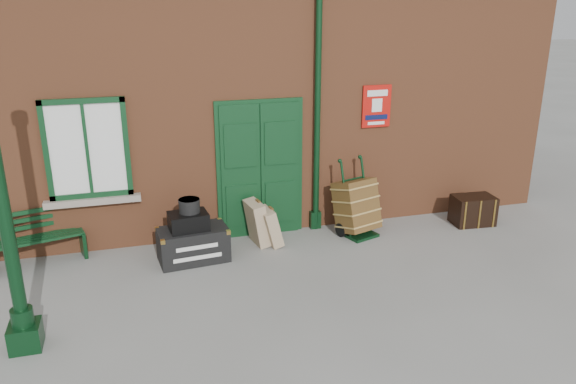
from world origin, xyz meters
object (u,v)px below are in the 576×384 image
object	(u,v)px
bench	(35,237)
dark_trunk	(473,210)
houdini_trunk	(193,245)
porter_trolley	(356,206)

from	to	relation	value
bench	dark_trunk	size ratio (longest dim) A/B	2.00
houdini_trunk	porter_trolley	world-z (taller)	porter_trolley
bench	porter_trolley	bearing A→B (deg)	-18.40
bench	porter_trolley	size ratio (longest dim) A/B	1.11
porter_trolley	dark_trunk	world-z (taller)	porter_trolley
bench	dark_trunk	bearing A→B (deg)	-18.51
bench	houdini_trunk	world-z (taller)	bench
porter_trolley	dark_trunk	xyz separation A→B (m)	(2.14, -0.14, -0.24)
houdini_trunk	porter_trolley	xyz separation A→B (m)	(2.73, 0.27, 0.23)
houdini_trunk	porter_trolley	bearing A→B (deg)	0.10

